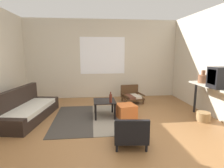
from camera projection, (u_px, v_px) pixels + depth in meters
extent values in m
plane|color=olive|center=(112.00, 133.00, 3.71)|extent=(7.80, 7.80, 0.00)
cube|color=beige|center=(103.00, 59.00, 6.47)|extent=(5.60, 0.12, 2.70)
cube|color=white|center=(103.00, 56.00, 6.39)|extent=(1.54, 0.01, 1.26)
cube|color=#38332D|center=(74.00, 119.00, 4.48)|extent=(0.93, 2.08, 0.01)
cube|color=gray|center=(112.00, 117.00, 4.58)|extent=(0.93, 2.08, 0.01)
cube|color=black|center=(30.00, 115.00, 4.45)|extent=(1.07, 2.02, 0.23)
cube|color=beige|center=(30.00, 108.00, 4.42)|extent=(0.94, 1.83, 0.10)
cube|color=black|center=(16.00, 102.00, 4.42)|extent=(0.47, 1.91, 0.63)
cube|color=black|center=(45.00, 103.00, 5.30)|extent=(0.77, 0.31, 0.33)
cube|color=black|center=(7.00, 127.00, 3.59)|extent=(0.77, 0.31, 0.33)
cube|color=black|center=(104.00, 101.00, 4.59)|extent=(0.54, 0.60, 0.02)
cube|color=black|center=(95.00, 106.00, 4.86)|extent=(0.04, 0.04, 0.39)
cube|color=black|center=(112.00, 106.00, 4.91)|extent=(0.04, 0.04, 0.39)
cube|color=black|center=(96.00, 113.00, 4.35)|extent=(0.04, 0.04, 0.39)
cube|color=black|center=(115.00, 112.00, 4.40)|extent=(0.04, 0.04, 0.39)
cylinder|color=#472D19|center=(143.00, 102.00, 5.73)|extent=(0.04, 0.04, 0.13)
cylinder|color=#472D19|center=(128.00, 103.00, 5.59)|extent=(0.04, 0.04, 0.13)
cylinder|color=#472D19|center=(137.00, 98.00, 6.22)|extent=(0.04, 0.04, 0.13)
cylinder|color=#472D19|center=(122.00, 99.00, 6.08)|extent=(0.04, 0.04, 0.13)
cube|color=#472D19|center=(132.00, 98.00, 5.89)|extent=(0.69, 0.69, 0.05)
cube|color=beige|center=(136.00, 96.00, 5.89)|extent=(0.28, 0.56, 0.06)
cube|color=brown|center=(130.00, 97.00, 5.84)|extent=(0.28, 0.56, 0.06)
cube|color=#472D19|center=(129.00, 90.00, 6.11)|extent=(0.60, 0.17, 0.35)
cube|color=#472D19|center=(140.00, 94.00, 5.95)|extent=(0.14, 0.60, 0.04)
cube|color=#472D19|center=(124.00, 95.00, 5.80)|extent=(0.14, 0.60, 0.04)
cylinder|color=black|center=(116.00, 134.00, 3.54)|extent=(0.04, 0.04, 0.12)
cylinder|color=black|center=(141.00, 134.00, 3.54)|extent=(0.04, 0.04, 0.12)
cylinder|color=black|center=(117.00, 148.00, 3.02)|extent=(0.04, 0.04, 0.12)
cylinder|color=black|center=(146.00, 148.00, 3.02)|extent=(0.04, 0.04, 0.12)
cube|color=black|center=(130.00, 136.00, 3.26)|extent=(0.63, 0.67, 0.05)
cube|color=silver|center=(125.00, 132.00, 3.27)|extent=(0.25, 0.57, 0.06)
cube|color=brown|center=(136.00, 132.00, 3.27)|extent=(0.25, 0.57, 0.06)
cube|color=black|center=(132.00, 131.00, 2.96)|extent=(0.57, 0.13, 0.37)
cube|color=black|center=(115.00, 130.00, 3.24)|extent=(0.11, 0.61, 0.04)
cube|color=black|center=(145.00, 130.00, 3.24)|extent=(0.11, 0.61, 0.04)
cube|color=#D1662D|center=(126.00, 111.00, 4.56)|extent=(0.52, 0.52, 0.33)
cube|color=#B2AD9E|center=(215.00, 87.00, 4.12)|extent=(0.37, 1.64, 0.04)
cylinder|color=black|center=(195.00, 97.00, 4.94)|extent=(0.06, 0.06, 0.81)
cube|color=black|center=(222.00, 78.00, 3.90)|extent=(0.49, 0.35, 0.45)
cube|color=black|center=(212.00, 77.00, 3.87)|extent=(0.01, 0.27, 0.31)
cylinder|color=brown|center=(203.00, 79.00, 4.58)|extent=(0.23, 0.23, 0.19)
cylinder|color=brown|center=(203.00, 73.00, 4.55)|extent=(0.10, 0.10, 0.12)
cylinder|color=#5B2319|center=(111.00, 98.00, 4.41)|extent=(0.07, 0.07, 0.20)
cylinder|color=#5B2319|center=(111.00, 93.00, 4.39)|extent=(0.03, 0.03, 0.06)
cylinder|color=#9E7A4C|center=(203.00, 117.00, 4.34)|extent=(0.31, 0.31, 0.21)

